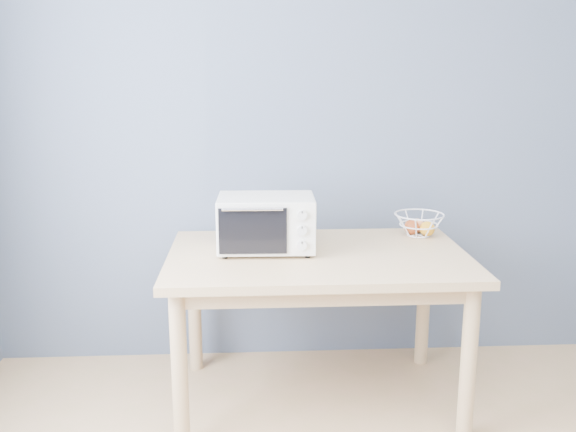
{
  "coord_description": "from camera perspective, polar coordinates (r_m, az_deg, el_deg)",
  "views": [
    {
      "loc": [
        -0.58,
        -1.17,
        1.6
      ],
      "look_at": [
        -0.42,
        1.7,
        0.93
      ],
      "focal_mm": 40.0,
      "sensor_mm": 36.0,
      "label": 1
    }
  ],
  "objects": [
    {
      "name": "room",
      "position": [
        1.34,
        22.6,
        -0.9
      ],
      "size": [
        4.01,
        4.51,
        2.61
      ],
      "color": "tan",
      "rests_on": "ground"
    },
    {
      "name": "dining_table",
      "position": [
        3.04,
        2.66,
        -5.15
      ],
      "size": [
        1.4,
        0.9,
        0.75
      ],
      "color": "tan",
      "rests_on": "ground"
    },
    {
      "name": "toaster_oven",
      "position": [
        3.01,
        -2.29,
        -0.58
      ],
      "size": [
        0.46,
        0.34,
        0.26
      ],
      "rotation": [
        0.0,
        0.0,
        -0.02
      ],
      "color": "silver",
      "rests_on": "dining_table"
    },
    {
      "name": "fruit_basket",
      "position": [
        3.37,
        11.54,
        -0.74
      ],
      "size": [
        0.33,
        0.33,
        0.12
      ],
      "rotation": [
        0.0,
        0.0,
        0.38
      ],
      "color": "white",
      "rests_on": "dining_table"
    }
  ]
}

